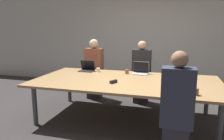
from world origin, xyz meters
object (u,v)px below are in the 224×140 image
Objects in this scene: laptop_far_center at (141,70)px; cup_far_center at (127,72)px; person_near_right at (177,109)px; laptop_far_left at (87,68)px; person_far_left at (94,70)px; laptop_near_right at (176,90)px; person_far_center at (141,73)px; cup_far_left at (98,70)px; stapler at (113,82)px; cup_near_right at (195,92)px.

laptop_far_center is 3.43× the size of cup_far_center.
person_near_right reaches higher than cup_far_center.
person_far_left reaches higher than laptop_far_left.
person_far_left reaches higher than laptop_near_right.
person_far_center is 0.98m from cup_far_left.
laptop_far_left is 1.19m from stapler.
person_far_left is at bearing 159.56° from laptop_far_center.
cup_near_right is 1.53m from laptop_far_center.
person_far_center is at bearing -67.03° from laptop_near_right.
person_near_right is at bearing -7.85° from stapler.
cup_far_left is at bearing 152.79° from stapler.
cup_near_right is (0.27, 0.09, -0.02)m from laptop_near_right.
person_far_left is at bearing 91.02° from laptop_far_left.
person_far_left reaches higher than laptop_far_center.
person_near_right is 2.78m from person_far_left.
person_far_center is at bearing 65.11° from cup_far_center.
person_near_right is 0.51m from cup_near_right.
laptop_far_center is 0.22× the size of person_far_left.
cup_far_center is (-0.95, 1.23, -0.02)m from laptop_near_right.
person_near_right reaches higher than stapler.
stapler is at bearing -102.27° from person_far_center.
laptop_near_right is 2.53m from person_far_left.
cup_far_center is (-0.23, -0.49, 0.12)m from person_far_center.
person_far_center reaches higher than cup_near_right.
cup_far_center is (-0.97, 1.56, 0.11)m from person_near_right.
cup_far_left is at bearing -150.78° from person_far_center.
person_far_left is 9.22× the size of stapler.
laptop_far_left is at bearing 173.83° from cup_far_left.
cup_far_center is at bearing -52.16° from laptop_near_right.
cup_far_center is (-1.22, 1.14, -0.00)m from cup_near_right.
stapler is at bearing -57.31° from person_far_left.
cup_far_center is 0.89m from laptop_far_left.
laptop_near_right reaches higher than cup_near_right.
cup_far_left reaches higher than stapler.
laptop_far_center reaches higher than laptop_far_left.
laptop_far_left is 3.69× the size of cup_far_left.
cup_far_center is (-0.27, -0.06, -0.02)m from laptop_far_center.
person_far_left reaches higher than person_far_center.
stapler is (-0.33, -0.87, -0.05)m from laptop_far_center.
cup_far_center is 0.81m from stapler.
person_far_center is at bearing -0.38° from person_far_left.
person_near_right reaches higher than laptop_near_right.
laptop_near_right is 0.25× the size of person_far_center.
laptop_far_center reaches higher than cup_far_left.
laptop_near_right reaches higher than cup_far_left.
cup_near_right is at bearing -29.25° from laptop_far_left.
person_far_center is at bearing 21.86° from laptop_far_left.
laptop_far_center is at bearing -20.44° from person_far_left.
cup_near_right is 1.67m from cup_far_center.
person_far_left reaches higher than cup_near_right.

